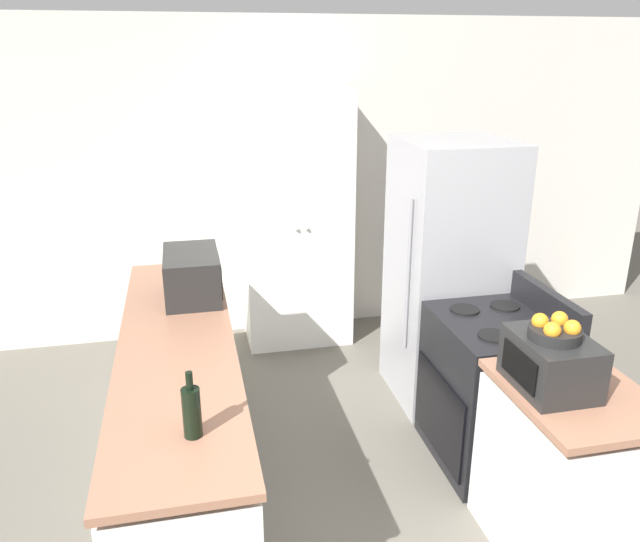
% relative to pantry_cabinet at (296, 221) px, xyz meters
% --- Properties ---
extents(wall_back, '(7.00, 0.06, 2.60)m').
position_rel_pantry_cabinet_xyz_m(wall_back, '(-0.08, 0.30, 0.26)').
color(wall_back, silver).
rests_on(wall_back, ground_plane).
extents(counter_left, '(0.60, 2.58, 0.90)m').
position_rel_pantry_cabinet_xyz_m(counter_left, '(-0.96, -1.75, -0.60)').
color(counter_left, silver).
rests_on(counter_left, ground_plane).
extents(counter_right, '(0.60, 0.76, 0.90)m').
position_rel_pantry_cabinet_xyz_m(counter_right, '(0.80, -2.66, -0.60)').
color(counter_right, silver).
rests_on(counter_right, ground_plane).
extents(pantry_cabinet, '(0.85, 0.52, 2.07)m').
position_rel_pantry_cabinet_xyz_m(pantry_cabinet, '(0.00, 0.00, 0.00)').
color(pantry_cabinet, white).
rests_on(pantry_cabinet, ground_plane).
extents(stove, '(0.66, 0.75, 1.06)m').
position_rel_pantry_cabinet_xyz_m(stove, '(0.82, -1.88, -0.58)').
color(stove, black).
rests_on(stove, ground_plane).
extents(refrigerator, '(0.72, 0.72, 1.80)m').
position_rel_pantry_cabinet_xyz_m(refrigerator, '(0.85, -1.11, -0.13)').
color(refrigerator, '#A3A3A8').
rests_on(refrigerator, ground_plane).
extents(microwave, '(0.33, 0.53, 0.28)m').
position_rel_pantry_cabinet_xyz_m(microwave, '(-0.85, -1.13, 0.00)').
color(microwave, black).
rests_on(microwave, counter_left).
extents(wine_bottle, '(0.07, 0.07, 0.28)m').
position_rel_pantry_cabinet_xyz_m(wine_bottle, '(-0.90, -2.63, -0.03)').
color(wine_bottle, black).
rests_on(wine_bottle, counter_left).
extents(toaster_oven, '(0.31, 0.40, 0.25)m').
position_rel_pantry_cabinet_xyz_m(toaster_oven, '(0.68, -2.60, -0.02)').
color(toaster_oven, black).
rests_on(toaster_oven, counter_right).
extents(fruit_bowl, '(0.23, 0.23, 0.10)m').
position_rel_pantry_cabinet_xyz_m(fruit_bowl, '(0.67, -2.60, 0.15)').
color(fruit_bowl, black).
rests_on(fruit_bowl, toaster_oven).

